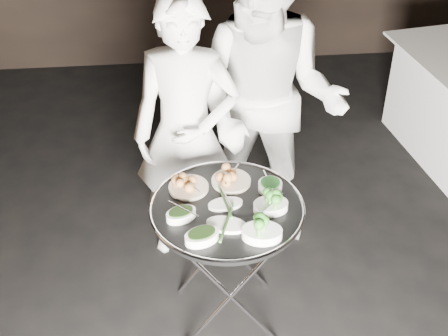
{
  "coord_description": "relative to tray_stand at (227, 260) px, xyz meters",
  "views": [
    {
      "loc": [
        -0.29,
        -2.16,
        2.82
      ],
      "look_at": [
        -0.04,
        0.38,
        0.95
      ],
      "focal_mm": 50.0,
      "sensor_mm": 36.0,
      "label": 1
    }
  ],
  "objects": [
    {
      "name": "tray_stand",
      "position": [
        0.0,
        0.0,
        0.0
      ],
      "size": [
        0.54,
        0.46,
        0.8
      ],
      "rotation": [
        0.0,
        0.0,
        -0.06
      ],
      "color": "silver",
      "rests_on": "floor"
    },
    {
      "name": "serving_tray",
      "position": [
        0.0,
        -0.0,
        0.36
      ],
      "size": [
        0.78,
        0.78,
        0.04
      ],
      "color": "black",
      "rests_on": "tray_stand"
    },
    {
      "name": "potato_plate_a",
      "position": [
        -0.18,
        0.16,
        0.4
      ],
      "size": [
        0.21,
        0.21,
        0.08
      ],
      "rotation": [
        0.0,
        0.0,
        0.09
      ],
      "color": "beige",
      "rests_on": "serving_tray"
    },
    {
      "name": "potato_plate_b",
      "position": [
        0.04,
        0.2,
        0.4
      ],
      "size": [
        0.21,
        0.21,
        0.08
      ],
      "rotation": [
        0.0,
        0.0,
        0.07
      ],
      "color": "beige",
      "rests_on": "serving_tray"
    },
    {
      "name": "greens_bowl",
      "position": [
        0.24,
        0.12,
        0.4
      ],
      "size": [
        0.12,
        0.12,
        0.07
      ],
      "rotation": [
        0.0,
        0.0,
        -0.03
      ],
      "color": "white",
      "rests_on": "serving_tray"
    },
    {
      "name": "asparagus_plate_a",
      "position": [
        -0.01,
        0.01,
        0.38
      ],
      "size": [
        0.19,
        0.13,
        0.04
      ],
      "rotation": [
        0.0,
        0.0,
        0.16
      ],
      "color": "white",
      "rests_on": "serving_tray"
    },
    {
      "name": "asparagus_plate_b",
      "position": [
        -0.02,
        -0.15,
        0.39
      ],
      "size": [
        0.22,
        0.17,
        0.04
      ],
      "rotation": [
        0.0,
        0.0,
        -0.32
      ],
      "color": "white",
      "rests_on": "serving_tray"
    },
    {
      "name": "spinach_bowl_a",
      "position": [
        -0.23,
        -0.06,
        0.4
      ],
      "size": [
        0.18,
        0.15,
        0.06
      ],
      "rotation": [
        0.0,
        0.0,
        0.4
      ],
      "color": "white",
      "rests_on": "serving_tray"
    },
    {
      "name": "spinach_bowl_b",
      "position": [
        -0.14,
        -0.23,
        0.4
      ],
      "size": [
        0.2,
        0.16,
        0.07
      ],
      "rotation": [
        0.0,
        0.0,
        0.38
      ],
      "color": "white",
      "rests_on": "serving_tray"
    },
    {
      "name": "broccoli_bowl_a",
      "position": [
        0.21,
        -0.04,
        0.4
      ],
      "size": [
        0.19,
        0.14,
        0.07
      ],
      "rotation": [
        0.0,
        0.0,
        0.09
      ],
      "color": "white",
      "rests_on": "serving_tray"
    },
    {
      "name": "broccoli_bowl_b",
      "position": [
        0.14,
        -0.24,
        0.41
      ],
      "size": [
        0.21,
        0.16,
        0.08
      ],
      "rotation": [
        0.0,
        0.0,
        -0.14
      ],
      "color": "white",
      "rests_on": "serving_tray"
    },
    {
      "name": "serving_utensils",
      "position": [
        0.02,
        0.07,
        0.42
      ],
      "size": [
        0.58,
        0.42,
        0.01
      ],
      "color": "silver",
      "rests_on": "serving_tray"
    },
    {
      "name": "waiter_left",
      "position": [
        -0.17,
        0.62,
        0.4
      ],
      "size": [
        0.68,
        0.51,
        1.7
      ],
      "primitive_type": "imported",
      "rotation": [
        0.0,
        0.0,
        -0.17
      ],
      "color": "white",
      "rests_on": "floor"
    },
    {
      "name": "waiter_right",
      "position": [
        0.32,
        0.73,
        0.51
      ],
      "size": [
        1.14,
        1.02,
        1.93
      ],
      "primitive_type": "imported",
      "rotation": [
        0.0,
        0.0,
        -0.37
      ],
      "color": "white",
      "rests_on": "floor"
    }
  ]
}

